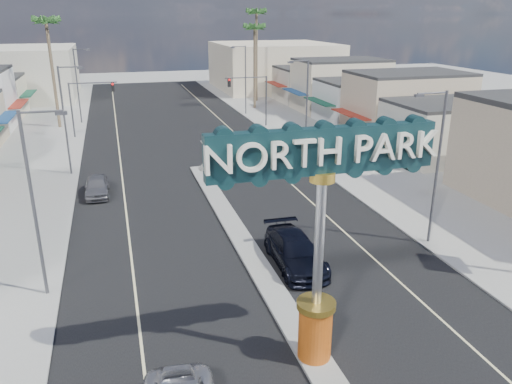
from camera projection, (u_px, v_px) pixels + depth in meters
ground at (196, 165)px, 45.05m from camera, size 160.00×160.00×0.00m
road at (196, 165)px, 45.05m from camera, size 20.00×120.00×0.01m
median_island at (239, 235)px, 30.55m from camera, size 1.30×30.00×0.16m
sidewalk_left at (28, 178)px, 41.38m from camera, size 8.00×120.00×0.12m
sidewalk_right at (338, 153)px, 48.68m from camera, size 8.00×120.00×0.12m
storefront_row_right at (368, 98)px, 62.07m from camera, size 12.00×42.00×6.00m
backdrop_far_left at (9, 74)px, 78.68m from camera, size 20.00×20.00×8.00m
backdrop_far_right at (274, 66)px, 90.16m from camera, size 20.00×20.00×8.00m
gateway_sign at (320, 221)px, 17.70m from camera, size 8.20×1.50×9.15m
traffic_signal_left at (88, 98)px, 53.88m from camera, size 5.09×0.45×6.00m
traffic_signal_right at (252, 91)px, 58.67m from camera, size 5.09×0.45×6.00m
streetlight_l_near at (36, 197)px, 22.53m from camera, size 2.03×0.22×9.00m
streetlight_l_mid at (66, 115)px, 40.63m from camera, size 2.03×0.22×9.00m
streetlight_l_far at (78, 82)px, 60.53m from camera, size 2.03×0.22×9.00m
streetlight_r_near at (436, 161)px, 27.97m from camera, size 2.03×0.22×9.00m
streetlight_r_mid at (305, 103)px, 46.07m from camera, size 2.03×0.22×9.00m
streetlight_r_far at (244, 77)px, 65.97m from camera, size 2.03×0.22×9.00m
palm_left_far at (47, 27)px, 55.89m from camera, size 2.60×2.60×13.10m
palm_right_mid at (255, 32)px, 68.40m from camera, size 2.60×2.60×12.10m
palm_right_far at (256, 17)px, 73.75m from camera, size 2.60×2.60×14.10m
suv_right at (295, 251)px, 26.82m from camera, size 2.50×5.83×1.68m
car_parked_left at (97, 186)px, 37.28m from camera, size 1.76×4.29×1.46m
car_parked_right at (274, 147)px, 47.93m from camera, size 1.69×4.72×1.55m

